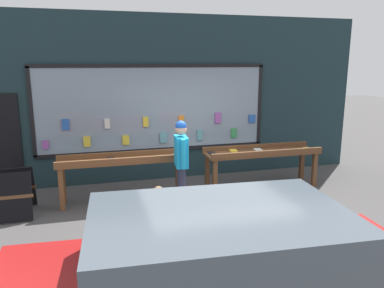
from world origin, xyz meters
name	(u,v)px	position (x,y,z in m)	size (l,w,h in m)	color
ground_plane	(211,213)	(0.00, 0.00, 0.00)	(40.00, 40.00, 0.00)	#474444
shopfront_facade	(177,99)	(-0.07, 2.39, 1.87)	(8.94, 0.29, 3.79)	#192D33
display_table_left	(123,164)	(-1.49, 1.05, 0.76)	(2.52, 0.59, 0.96)	brown
display_table_right	(262,155)	(1.50, 1.05, 0.74)	(2.52, 0.71, 0.92)	brown
person_browsing	(181,157)	(-0.45, 0.47, 0.98)	(0.26, 0.66, 1.68)	#2D334C
small_dog	(158,196)	(-0.94, 0.33, 0.30)	(0.30, 0.55, 0.44)	#99724C
sandwich_board_sign	(18,192)	(-3.41, 0.87, 0.43)	(0.59, 0.83, 0.84)	black
parked_car	(219,278)	(-0.98, -3.16, 0.74)	(4.34, 2.14, 1.41)	#A51919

